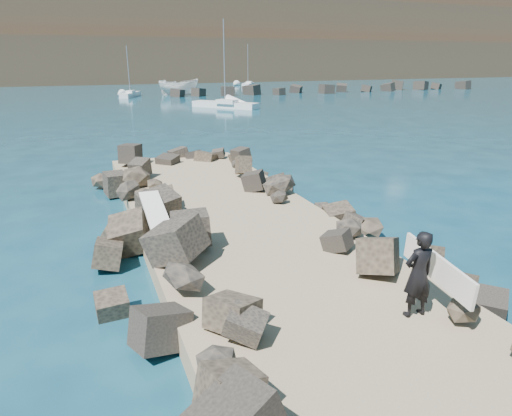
% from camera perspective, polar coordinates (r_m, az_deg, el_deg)
% --- Properties ---
extents(ground, '(800.00, 800.00, 0.00)m').
position_cam_1_polar(ground, '(14.00, -1.47, -4.63)').
color(ground, '#0F384C').
rests_on(ground, ground).
extents(jetty, '(6.00, 26.00, 0.60)m').
position_cam_1_polar(jetty, '(12.17, 1.70, -6.76)').
color(jetty, '#8C7759').
rests_on(jetty, ground).
extents(riprap_left, '(2.60, 22.00, 1.00)m').
position_cam_1_polar(riprap_left, '(11.84, -12.42, -6.91)').
color(riprap_left, black).
rests_on(riprap_left, ground).
extents(riprap_right, '(2.60, 22.00, 1.00)m').
position_cam_1_polar(riprap_right, '(13.78, 12.11, -3.20)').
color(riprap_right, black).
rests_on(riprap_right, ground).
extents(breakwater_secondary, '(52.00, 4.00, 1.20)m').
position_cam_1_polar(breakwater_secondary, '(77.96, 9.59, 14.50)').
color(breakwater_secondary, black).
rests_on(breakwater_secondary, ground).
extents(headland, '(360.00, 140.00, 32.00)m').
position_cam_1_polar(headland, '(173.07, -17.45, 21.03)').
color(headland, '#2D4919').
rests_on(headland, ground).
extents(surfboard_resting, '(0.61, 2.40, 0.08)m').
position_cam_1_polar(surfboard_resting, '(13.78, -12.47, -0.83)').
color(surfboard_resting, white).
rests_on(surfboard_resting, riprap_left).
extents(boat_imported, '(6.57, 4.95, 2.39)m').
position_cam_1_polar(boat_imported, '(72.16, -9.65, 14.68)').
color(boat_imported, silver).
rests_on(boat_imported, ground).
extents(surfer_with_board, '(0.93, 2.20, 1.78)m').
position_cam_1_polar(surfer_with_board, '(9.44, 19.93, -7.70)').
color(surfer_with_board, black).
rests_on(surfer_with_board, jetty).
extents(sailboat_f, '(2.96, 5.66, 6.87)m').
position_cam_1_polar(sailboat_f, '(114.22, 0.83, 15.75)').
color(sailboat_f, silver).
rests_on(sailboat_f, ground).
extents(sailboat_b, '(3.65, 5.86, 7.20)m').
position_cam_1_polar(sailboat_b, '(70.27, -15.42, 13.51)').
color(sailboat_b, silver).
rests_on(sailboat_b, ground).
extents(sailboat_c, '(6.50, 7.26, 9.55)m').
position_cam_1_polar(sailboat_c, '(53.16, -3.86, 12.76)').
color(sailboat_c, silver).
rests_on(sailboat_c, ground).
extents(sailboat_d, '(4.49, 6.57, 8.10)m').
position_cam_1_polar(sailboat_d, '(93.70, -1.00, 15.19)').
color(sailboat_d, silver).
rests_on(sailboat_d, ground).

